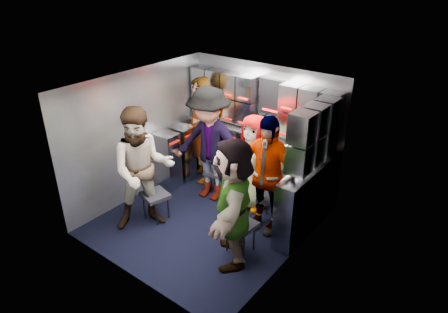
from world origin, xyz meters
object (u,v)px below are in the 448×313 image
Objects in this scene: jump_seat_mid_right at (271,200)px; attendant_arc_a at (143,170)px; jump_seat_near_left at (155,196)px; attendant_arc_e at (233,202)px; jump_seat_near_right at (241,226)px; attendant_arc_d at (266,175)px; attendant_arc_b at (209,145)px; attendant_arc_c at (254,163)px; attendant_standing at (200,131)px; jump_seat_mid_left at (217,173)px; jump_seat_center at (259,179)px.

jump_seat_mid_right is 1.91m from attendant_arc_a.
attendant_arc_e is at bearing -0.60° from jump_seat_near_left.
attendant_arc_a is at bearing -118.72° from attendant_arc_e.
attendant_arc_a reaches higher than jump_seat_near_right.
jump_seat_mid_right is 0.25× the size of attendant_arc_d.
jump_seat_near_left is 1.00× the size of jump_seat_near_right.
jump_seat_near_right is 0.24× the size of attendant_arc_b.
attendant_arc_a reaches higher than attendant_arc_c.
attendant_arc_d reaches higher than jump_seat_near_left.
attendant_arc_e is (0.03, -0.83, -0.02)m from attendant_arc_d.
jump_seat_near_left is 1.05× the size of jump_seat_mid_right.
attendant_arc_d is 0.83m from attendant_arc_e.
attendant_standing is 1.57m from attendant_arc_a.
jump_seat_near_left is at bearing -126.33° from attendant_arc_c.
jump_seat_mid_left is at bearing 7.93° from attendant_standing.
jump_seat_near_right is at bearing 144.76° from attendant_arc_e.
attendant_arc_d is (0.46, -0.38, 0.11)m from attendant_arc_c.
jump_seat_near_left is at bearing -125.83° from attendant_arc_e.
attendant_arc_b is (-0.70, -0.39, 0.54)m from jump_seat_center.
attendant_arc_c reaches higher than jump_seat_mid_right.
jump_seat_mid_right is 0.83m from jump_seat_near_right.
jump_seat_near_right is 0.24× the size of attendant_standing.
jump_seat_mid_right is at bearing 16.76° from attendant_standing.
jump_seat_near_right is 0.25× the size of attendant_arc_a.
attendant_arc_a is at bearing -122.47° from attendant_arc_c.
jump_seat_near_right is at bearing -87.84° from jump_seat_mid_right.
jump_seat_center is 0.24× the size of attendant_arc_b.
jump_seat_center reaches higher than jump_seat_near_left.
attendant_arc_b is (-1.20, 0.82, 0.54)m from jump_seat_near_right.
attendant_standing is at bearing -179.91° from jump_seat_center.
jump_seat_near_right is 0.29× the size of attendant_arc_c.
attendant_arc_c is 0.61m from attendant_arc_d.
attendant_arc_c is (0.95, 1.19, 0.38)m from jump_seat_near_left.
attendant_arc_a reaches higher than attendant_arc_d.
attendant_arc_c is (-0.46, 0.20, 0.39)m from jump_seat_mid_right.
jump_seat_mid_left is at bearing -163.76° from jump_seat_center.
jump_seat_near_left is 1.67m from jump_seat_center.
jump_seat_near_left is 1.73m from jump_seat_mid_right.
attendant_arc_e reaches higher than jump_seat_near_left.
attendant_arc_a is 1.07× the size of attendant_arc_e.
jump_seat_mid_left is 1.56m from jump_seat_near_right.
attendant_arc_d is (1.17, -0.35, 0.51)m from jump_seat_mid_left.
jump_seat_near_right is (1.44, 0.16, 0.01)m from jump_seat_near_left.
attendant_arc_d reaches higher than jump_seat_center.
attendant_arc_d reaches higher than jump_seat_mid_right.
attendant_arc_a is (-0.25, -1.35, 0.55)m from jump_seat_mid_left.
attendant_arc_e is (1.44, -0.02, 0.47)m from jump_seat_near_left.
attendant_standing is 1.24m from attendant_arc_c.
attendant_arc_e is at bearing -70.46° from jump_seat_center.
jump_seat_mid_left is 0.24× the size of attendant_arc_d.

